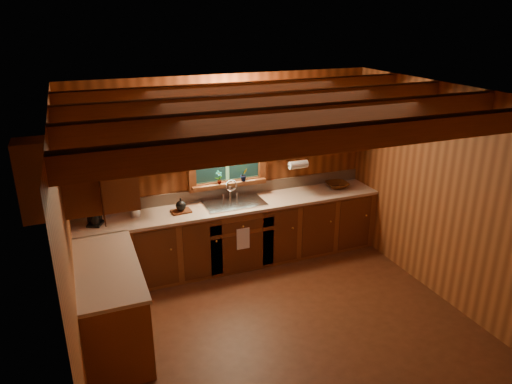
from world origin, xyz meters
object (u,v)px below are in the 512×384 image
object	(u,v)px
sink	(234,206)
cutting_board	(181,211)
wicker_basket	(337,185)
coffee_maker	(94,213)

from	to	relation	value
sink	cutting_board	world-z (taller)	sink
wicker_basket	sink	bearing A→B (deg)	-179.10
sink	wicker_basket	xyz separation A→B (m)	(1.63, 0.03, 0.08)
coffee_maker	cutting_board	world-z (taller)	coffee_maker
coffee_maker	cutting_board	distance (m)	1.08
cutting_board	wicker_basket	world-z (taller)	wicker_basket
sink	wicker_basket	bearing A→B (deg)	0.90
wicker_basket	coffee_maker	bearing A→B (deg)	-179.56
coffee_maker	wicker_basket	distance (m)	3.44
cutting_board	wicker_basket	distance (m)	2.37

